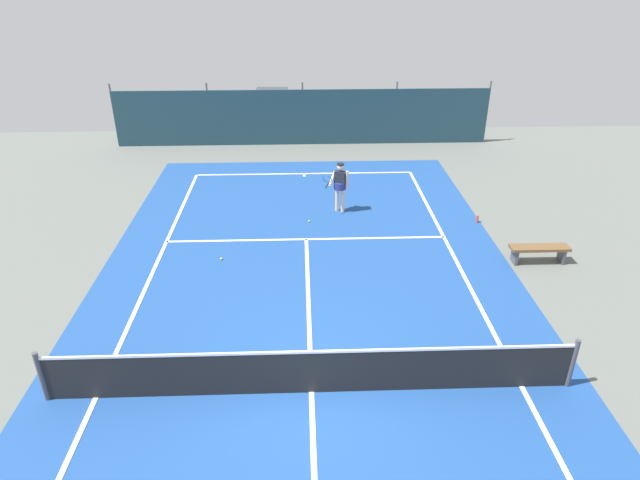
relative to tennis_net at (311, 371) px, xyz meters
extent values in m
plane|color=slate|center=(0.00, 0.00, -0.51)|extent=(36.00, 36.00, 0.00)
cube|color=#1E478C|center=(0.00, 0.00, -0.51)|extent=(11.02, 26.60, 0.01)
cube|color=white|center=(0.00, 11.90, -0.50)|extent=(8.22, 0.10, 0.01)
cube|color=white|center=(-4.11, 0.00, -0.50)|extent=(0.10, 23.80, 0.01)
cube|color=white|center=(4.11, 0.00, -0.50)|extent=(0.10, 23.80, 0.01)
cube|color=white|center=(0.00, 6.40, -0.50)|extent=(8.22, 0.10, 0.01)
cube|color=white|center=(0.00, 0.00, -0.50)|extent=(0.10, 12.80, 0.01)
cube|color=white|center=(0.00, 11.75, -0.50)|extent=(0.10, 0.30, 0.01)
cube|color=black|center=(0.00, 0.00, -0.04)|extent=(9.92, 0.03, 0.95)
cube|color=white|center=(0.00, 0.00, 0.46)|extent=(9.92, 0.04, 0.05)
cylinder|color=#47474C|center=(-5.01, 0.00, 0.04)|extent=(0.10, 0.10, 1.10)
cylinder|color=#47474C|center=(5.01, 0.00, 0.04)|extent=(0.10, 0.10, 1.10)
cube|color=#1E3D4C|center=(0.00, 15.65, 0.69)|extent=(16.22, 0.06, 2.40)
cylinder|color=#595B60|center=(-8.11, 15.71, 0.84)|extent=(0.08, 0.08, 2.70)
cylinder|color=#595B60|center=(-4.05, 15.71, 0.84)|extent=(0.08, 0.08, 2.70)
cylinder|color=#595B60|center=(0.00, 15.71, 0.84)|extent=(0.08, 0.08, 2.70)
cylinder|color=#595B60|center=(4.05, 15.71, 0.84)|extent=(0.08, 0.08, 2.70)
cylinder|color=#595B60|center=(8.11, 15.71, 0.84)|extent=(0.08, 0.08, 2.70)
cube|color=#234C1E|center=(0.00, 16.25, 0.04)|extent=(14.60, 0.70, 1.10)
cylinder|color=beige|center=(1.22, 8.37, -0.10)|extent=(0.12, 0.12, 0.82)
cylinder|color=beige|center=(1.04, 8.46, -0.10)|extent=(0.12, 0.12, 0.82)
cylinder|color=navy|center=(1.13, 8.42, 0.39)|extent=(0.40, 0.40, 0.22)
cube|color=#1E232D|center=(1.13, 8.42, 0.59)|extent=(0.41, 0.33, 0.56)
sphere|color=beige|center=(1.13, 8.42, 1.02)|extent=(0.22, 0.22, 0.22)
cylinder|color=black|center=(1.13, 8.42, 1.11)|extent=(0.23, 0.23, 0.04)
cylinder|color=beige|center=(1.34, 8.32, 0.62)|extent=(0.09, 0.09, 0.58)
cylinder|color=beige|center=(0.87, 8.40, 0.62)|extent=(0.30, 0.52, 0.41)
cylinder|color=black|center=(0.70, 8.15, 0.51)|extent=(0.14, 0.26, 0.13)
torus|color=teal|center=(0.70, 8.15, 0.73)|extent=(0.33, 0.24, 0.29)
sphere|color=#CCDB33|center=(0.11, 7.60, -0.48)|extent=(0.07, 0.07, 0.07)
sphere|color=#CCDB33|center=(-2.37, 5.27, -0.48)|extent=(0.07, 0.07, 0.07)
cube|color=navy|center=(-1.48, 18.74, 0.21)|extent=(1.94, 4.26, 0.80)
cube|color=#2D333D|center=(-1.48, 18.74, 0.89)|extent=(1.59, 1.94, 0.56)
cylinder|color=black|center=(-0.63, 17.41, -0.19)|extent=(0.24, 0.65, 0.64)
cylinder|color=black|center=(-2.43, 17.47, -0.19)|extent=(0.24, 0.65, 0.64)
cylinder|color=black|center=(-0.54, 20.01, -0.19)|extent=(0.24, 0.65, 0.64)
cylinder|color=black|center=(-2.34, 20.07, -0.19)|extent=(0.24, 0.65, 0.64)
cube|color=brown|center=(6.31, 4.82, -0.06)|extent=(1.60, 0.40, 0.08)
cube|color=#4C4C51|center=(5.66, 4.82, -0.29)|extent=(0.08, 0.36, 0.45)
cube|color=#4C4C51|center=(6.96, 4.82, -0.29)|extent=(0.08, 0.36, 0.45)
cylinder|color=#D84C38|center=(5.39, 7.38, -0.39)|extent=(0.08, 0.08, 0.24)
camera|label=1|loc=(-0.14, -8.06, 6.99)|focal=30.88mm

